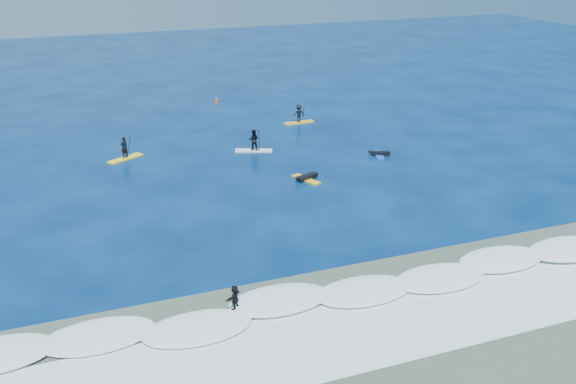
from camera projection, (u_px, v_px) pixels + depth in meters
name	position (u px, v px, depth m)	size (l,w,h in m)	color
ground	(271.00, 214.00, 38.65)	(160.00, 160.00, 0.00)	#031640
shallow_water	(383.00, 342.00, 26.51)	(90.00, 13.00, 0.01)	#3B5142
breaking_wave	(342.00, 295.00, 29.98)	(40.00, 6.00, 0.30)	white
whitewater	(372.00, 330.00, 27.38)	(34.00, 5.00, 0.02)	silver
sup_paddler_left	(125.00, 151.00, 47.80)	(2.83, 2.04, 2.00)	yellow
sup_paddler_center	(254.00, 142.00, 49.49)	(2.92, 1.72, 2.01)	white
sup_paddler_right	(299.00, 115.00, 56.86)	(2.76, 0.77, 1.93)	gold
prone_paddler_near	(306.00, 178.00, 43.89)	(1.84, 2.44, 0.50)	gold
prone_paddler_far	(379.00, 154.00, 48.72)	(1.62, 2.15, 0.44)	blue
wave_surfer	(235.00, 299.00, 28.32)	(1.54, 1.48, 1.21)	white
marker_buoy	(217.00, 100.00, 63.66)	(0.27, 0.27, 0.64)	#FF4A16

